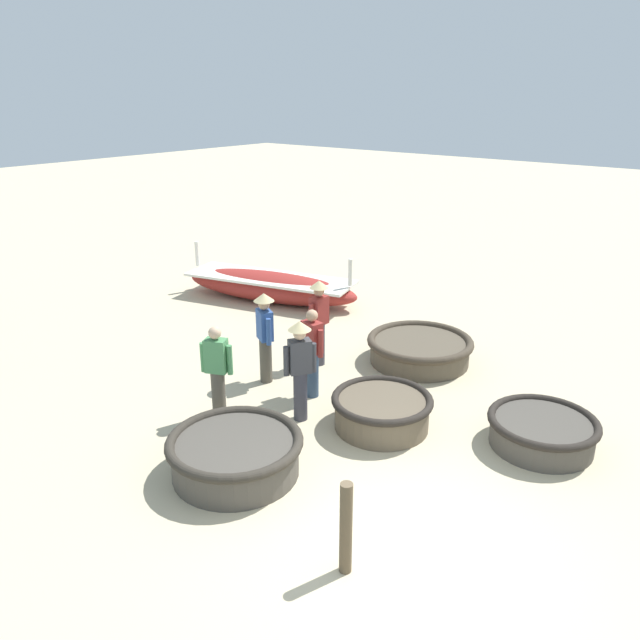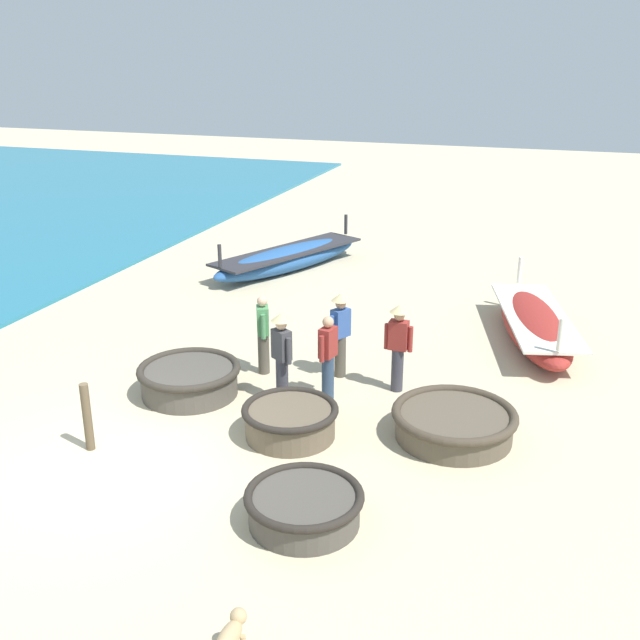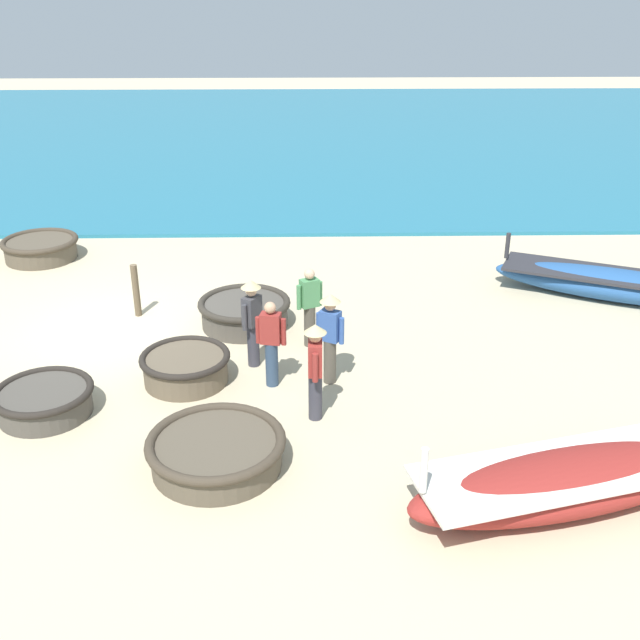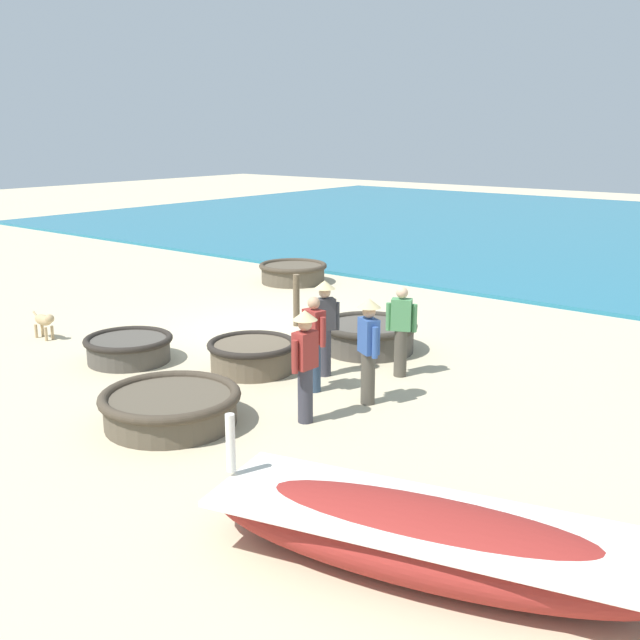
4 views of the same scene
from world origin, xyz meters
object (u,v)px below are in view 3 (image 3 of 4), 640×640
long_boat_ochre_hull (618,284)px  mooring_post_shoreline (136,291)px  fisherman_by_coracle (252,317)px  coracle_far_right (245,311)px  fisherman_with_hat (271,342)px  coracle_front_right (44,400)px  coracle_front_left (216,450)px  fisherman_standing_right (330,333)px  coracle_weathered (41,248)px  fisherman_standing_left (310,305)px  fisherman_crouching (315,366)px  long_boat_white_hull (568,481)px  coracle_upturned (186,367)px

long_boat_ochre_hull → mooring_post_shoreline: long_boat_ochre_hull is taller
mooring_post_shoreline → fisherman_by_coracle: bearing=48.7°
coracle_far_right → fisherman_with_hat: size_ratio=1.19×
coracle_front_right → coracle_front_left: bearing=62.9°
long_boat_ochre_hull → fisherman_standing_right: size_ratio=3.20×
coracle_weathered → coracle_far_right: size_ratio=1.00×
coracle_front_left → fisherman_standing_left: fisherman_standing_left is taller
coracle_front_left → long_boat_ochre_hull: (-6.01, 8.15, 0.07)m
fisherman_crouching → fisherman_standing_left: bearing=-178.5°
coracle_weathered → mooring_post_shoreline: 4.68m
coracle_weathered → long_boat_ochre_hull: bearing=78.1°
fisherman_by_coracle → coracle_front_right: bearing=-64.0°
coracle_front_right → fisherman_standing_left: fisherman_standing_left is taller
fisherman_standing_left → long_boat_white_hull: bearing=35.2°
coracle_front_right → fisherman_standing_right: 4.81m
coracle_front_left → coracle_weathered: bearing=-149.0°
coracle_front_right → mooring_post_shoreline: bearing=169.2°
fisherman_crouching → fisherman_standing_right: 1.21m
fisherman_standing_right → mooring_post_shoreline: size_ratio=1.48×
coracle_front_right → fisherman_crouching: fisherman_crouching is taller
coracle_front_left → coracle_front_right: 3.30m
coracle_front_left → long_boat_white_hull: (0.94, 4.80, 0.09)m
mooring_post_shoreline → fisherman_standing_left: bearing=68.0°
coracle_front_left → mooring_post_shoreline: mooring_post_shoreline is taller
coracle_front_right → fisherman_with_hat: bearing=103.5°
fisherman_standing_left → fisherman_crouching: 2.62m
coracle_upturned → long_boat_ochre_hull: size_ratio=0.30×
coracle_far_right → long_boat_ochre_hull: size_ratio=0.35×
long_boat_ochre_hull → fisherman_with_hat: (3.63, -7.44, 0.49)m
fisherman_standing_right → fisherman_with_hat: bearing=-85.3°
coracle_front_right → fisherman_standing_left: (-2.40, 4.32, 0.58)m
coracle_front_right → coracle_far_right: (-3.31, 3.01, 0.05)m
coracle_front_left → fisherman_by_coracle: fisherman_by_coracle is taller
coracle_far_right → coracle_front_left: bearing=-0.8°
coracle_upturned → fisherman_standing_right: (0.06, 2.52, 0.66)m
coracle_front_right → fisherman_by_coracle: size_ratio=0.96×
long_boat_ochre_hull → long_boat_white_hull: 7.72m
fisherman_with_hat → mooring_post_shoreline: fisherman_with_hat is taller
coracle_far_right → fisherman_crouching: (3.53, 1.38, 0.65)m
coracle_front_left → fisherman_standing_right: bearing=145.1°
fisherman_with_hat → fisherman_crouching: bearing=33.9°
long_boat_white_hull → fisherman_crouching: 4.06m
coracle_front_left → coracle_front_right: size_ratio=1.27×
fisherman_with_hat → mooring_post_shoreline: bearing=-135.6°
long_boat_white_hull → fisherman_by_coracle: bearing=-132.4°
coracle_weathered → coracle_front_left: 10.32m
fisherman_with_hat → fisherman_standing_right: size_ratio=0.94×
coracle_far_right → long_boat_ochre_hull: long_boat_ochre_hull is taller
coracle_front_left → coracle_upturned: (-2.52, -0.80, 0.02)m
long_boat_white_hull → fisherman_with_hat: size_ratio=3.04×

